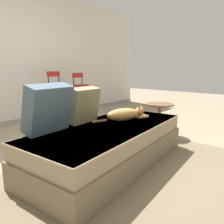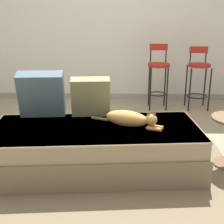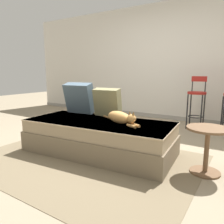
% 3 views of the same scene
% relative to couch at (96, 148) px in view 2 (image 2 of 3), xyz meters
% --- Properties ---
extents(ground_plane, '(16.00, 16.00, 0.00)m').
position_rel_couch_xyz_m(ground_plane, '(0.00, 0.40, -0.22)').
color(ground_plane, gray).
rests_on(ground_plane, ground).
extents(wall_back_panel, '(8.00, 0.10, 2.60)m').
position_rel_couch_xyz_m(wall_back_panel, '(0.00, 2.65, 1.08)').
color(wall_back_panel, silver).
rests_on(wall_back_panel, ground).
extents(wall_baseboard_trim, '(8.00, 0.02, 0.09)m').
position_rel_couch_xyz_m(wall_baseboard_trim, '(0.00, 2.60, -0.18)').
color(wall_baseboard_trim, gray).
rests_on(wall_baseboard_trim, ground).
extents(area_rug, '(2.69, 1.98, 0.01)m').
position_rel_couch_xyz_m(area_rug, '(0.00, -0.30, -0.22)').
color(area_rug, '#75664C').
rests_on(area_rug, ground).
extents(couch, '(2.06, 1.05, 0.44)m').
position_rel_couch_xyz_m(couch, '(0.00, 0.00, 0.00)').
color(couch, '#766750').
rests_on(couch, ground).
extents(throw_pillow_corner, '(0.48, 0.31, 0.48)m').
position_rel_couch_xyz_m(throw_pillow_corner, '(-0.57, 0.29, 0.46)').
color(throw_pillow_corner, '#4C6070').
rests_on(throw_pillow_corner, couch).
extents(throw_pillow_middle, '(0.41, 0.24, 0.41)m').
position_rel_couch_xyz_m(throw_pillow_middle, '(-0.08, 0.33, 0.42)').
color(throw_pillow_middle, '#847F56').
rests_on(throw_pillow_middle, couch).
extents(cat, '(0.70, 0.36, 0.19)m').
position_rel_couch_xyz_m(cat, '(0.32, 0.03, 0.29)').
color(cat, tan).
rests_on(cat, couch).
extents(bar_stool_near_window, '(0.34, 0.34, 1.00)m').
position_rel_couch_xyz_m(bar_stool_near_window, '(0.81, 2.06, 0.36)').
color(bar_stool_near_window, black).
rests_on(bar_stool_near_window, ground).
extents(bar_stool_by_doorway, '(0.34, 0.34, 0.96)m').
position_rel_couch_xyz_m(bar_stool_by_doorway, '(1.43, 2.06, 0.33)').
color(bar_stool_by_doorway, black).
rests_on(bar_stool_by_doorway, ground).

